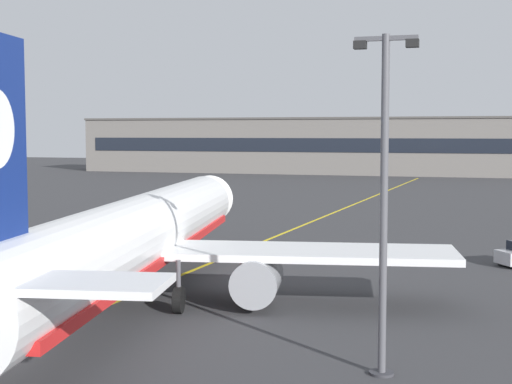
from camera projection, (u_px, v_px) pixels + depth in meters
ground_plane at (10, 364)px, 28.18m from camera, size 400.00×400.00×0.00m
taxiway_centreline at (250, 247)px, 56.79m from camera, size 10.11×179.75×0.01m
airliner_foreground at (136, 237)px, 37.96m from camera, size 32.35×41.33×11.65m
apron_lamp_post at (384, 199)px, 26.48m from camera, size 2.24×0.90×12.05m
safety_cone_by_nose_gear at (252, 253)px, 52.34m from camera, size 0.44×0.44×0.55m
terminal_building at (366, 146)px, 153.97m from camera, size 122.28×12.40×11.62m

